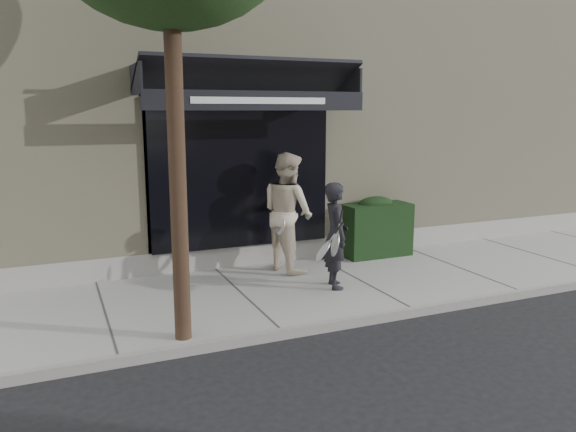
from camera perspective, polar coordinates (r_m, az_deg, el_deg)
name	(u,v)px	position (r m, az deg, el deg)	size (l,w,h in m)	color
ground	(357,286)	(9.45, 7.03, -7.02)	(80.00, 80.00, 0.00)	black
sidewalk	(357,282)	(9.43, 7.04, -6.68)	(20.00, 3.00, 0.12)	#9B9A95
curb	(413,312)	(8.20, 12.55, -9.48)	(20.00, 0.10, 0.14)	gray
building_facade	(254,116)	(13.51, -3.48, 10.13)	(14.30, 8.04, 5.64)	#BAB08D
hedge	(375,227)	(10.87, 8.83, -1.14)	(1.30, 0.70, 1.14)	black
pedestrian_front	(335,236)	(8.74, 4.85, -1.99)	(0.78, 0.84, 1.66)	black
pedestrian_back	(288,212)	(9.63, -0.03, 0.41)	(0.98, 1.15, 2.05)	beige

